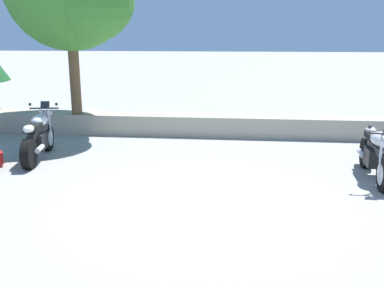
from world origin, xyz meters
The scene contains 4 objects.
ground_plane centered at (0.00, 0.00, 0.00)m, with size 120.00×120.00×0.00m, color gray.
stone_wall centered at (0.00, 4.80, 0.28)m, with size 36.00×0.80×0.55m, color #A89E89.
motorcycle_white_near_left centered at (-3.66, 2.08, 0.49)m, with size 0.75×2.06×1.18m.
motorcycle_silver_centre centered at (3.32, 1.41, 0.49)m, with size 0.67×2.07×1.18m.
Camera 1 is at (0.67, -6.85, 2.72)m, focal length 40.73 mm.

